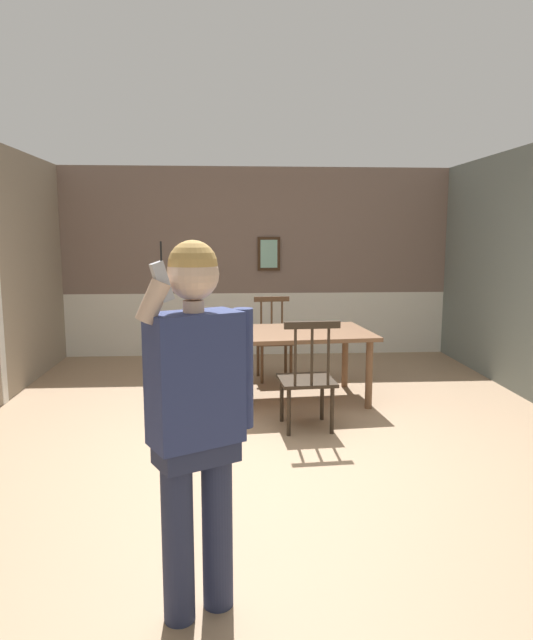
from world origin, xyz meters
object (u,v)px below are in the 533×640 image
at_px(chair_by_doorway, 274,339).
at_px(person_figure, 197,407).
at_px(chair_near_window, 307,378).
at_px(dining_table, 288,339).

height_order(chair_by_doorway, person_figure, person_figure).
bearing_deg(chair_near_window, dining_table, 91.11).
height_order(chair_near_window, person_figure, person_figure).
xyz_separation_m(dining_table, chair_by_doorway, (-0.08, 0.89, -0.17)).
bearing_deg(dining_table, person_figure, -102.60).
distance_m(dining_table, person_figure, 3.40).
bearing_deg(dining_table, chair_near_window, -85.02).
bearing_deg(chair_by_doorway, chair_near_window, 90.11).
bearing_deg(chair_by_doorway, dining_table, 90.14).
height_order(chair_near_window, chair_by_doorway, chair_near_window).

